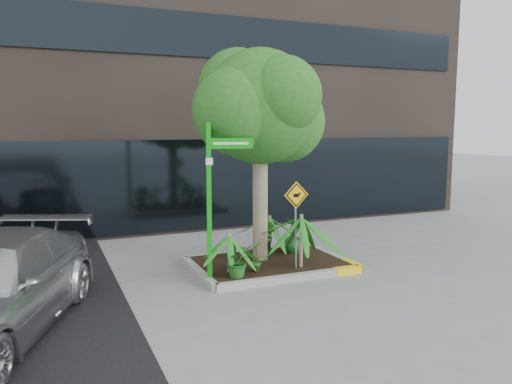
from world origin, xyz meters
name	(u,v)px	position (x,y,z in m)	size (l,w,h in m)	color
ground	(266,272)	(0.00, 0.00, 0.00)	(80.00, 80.00, 0.00)	gray
planter	(271,263)	(0.23, 0.27, 0.10)	(3.35, 2.36, 0.15)	#9E9E99
tree	(260,107)	(0.08, 0.55, 3.48)	(3.18, 2.82, 4.77)	tan
palm_front	(301,218)	(0.62, -0.37, 1.19)	(1.25, 1.25, 1.39)	tan
palm_left	(229,235)	(-0.88, -0.11, 0.89)	(0.90, 0.90, 1.00)	tan
palm_back	(270,218)	(0.63, 1.20, 0.92)	(0.93, 0.93, 1.03)	tan
shrub_a	(237,261)	(-0.87, -0.53, 0.47)	(0.58, 0.58, 0.64)	#1C5A19
shrub_b	(293,235)	(1.03, 0.75, 0.56)	(0.46, 0.46, 0.82)	#206B27
shrub_c	(256,255)	(-0.37, -0.31, 0.48)	(0.35, 0.35, 0.66)	#2E621E
shrub_d	(266,236)	(0.46, 1.02, 0.54)	(0.42, 0.42, 0.77)	#215F1B
street_sign_post	(212,185)	(-1.28, -0.25, 1.94)	(0.91, 1.04, 3.14)	#0E9B12
cattle_sign	(296,210)	(0.48, -0.41, 1.37)	(0.56, 0.10, 1.81)	slate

